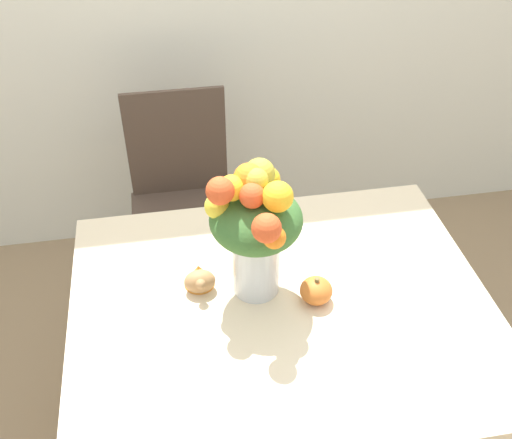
% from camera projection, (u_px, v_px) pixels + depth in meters
% --- Properties ---
extents(dining_table, '(1.18, 0.97, 0.73)m').
position_uv_depth(dining_table, '(281.00, 327.00, 1.74)').
color(dining_table, beige).
rests_on(dining_table, ground_plane).
extents(flower_vase, '(0.26, 0.30, 0.41)m').
position_uv_depth(flower_vase, '(255.00, 226.00, 1.58)').
color(flower_vase, silver).
rests_on(flower_vase, dining_table).
extents(pumpkin, '(0.09, 0.09, 0.08)m').
position_uv_depth(pumpkin, '(316.00, 291.00, 1.67)').
color(pumpkin, orange).
rests_on(pumpkin, dining_table).
extents(turkey_figurine, '(0.09, 0.12, 0.07)m').
position_uv_depth(turkey_figurine, '(199.00, 278.00, 1.71)').
color(turkey_figurine, '#A87A4C').
rests_on(turkey_figurine, dining_table).
extents(dining_chair_near_window, '(0.42, 0.42, 0.94)m').
position_uv_depth(dining_chair_near_window, '(183.00, 204.00, 2.43)').
color(dining_chair_near_window, '#47382D').
rests_on(dining_chair_near_window, ground_plane).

